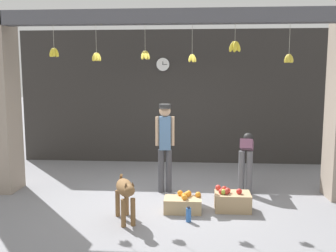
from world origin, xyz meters
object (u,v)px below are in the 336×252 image
(dog, at_px, (125,191))
(fruit_crate_apples, at_px, (232,201))
(shopkeeper, at_px, (165,141))
(wall_clock, at_px, (163,64))
(worker_stooping, at_px, (246,155))
(fruit_crate_oranges, at_px, (183,204))
(water_bottle, at_px, (189,215))

(dog, bearing_deg, fruit_crate_apples, 87.77)
(shopkeeper, height_order, wall_clock, wall_clock)
(fruit_crate_apples, bearing_deg, dog, -159.92)
(dog, relative_size, fruit_crate_apples, 1.44)
(worker_stooping, relative_size, wall_clock, 3.11)
(shopkeeper, height_order, fruit_crate_oranges, shopkeeper)
(water_bottle, relative_size, wall_clock, 0.69)
(dog, xyz_separation_m, fruit_crate_apples, (1.60, 0.59, -0.30))
(worker_stooping, distance_m, fruit_crate_apples, 1.23)
(shopkeeper, relative_size, water_bottle, 7.10)
(fruit_crate_apples, relative_size, wall_clock, 1.69)
(wall_clock, bearing_deg, fruit_crate_apples, -67.13)
(dog, bearing_deg, water_bottle, 71.13)
(dog, xyz_separation_m, wall_clock, (0.23, 3.84, 1.94))
(fruit_crate_oranges, relative_size, water_bottle, 2.54)
(worker_stooping, bearing_deg, dog, -128.68)
(fruit_crate_oranges, relative_size, wall_clock, 1.76)
(shopkeeper, xyz_separation_m, fruit_crate_oranges, (0.36, -0.98, -0.83))
(dog, distance_m, worker_stooping, 2.57)
(worker_stooping, bearing_deg, shopkeeper, -161.01)
(dog, xyz_separation_m, worker_stooping, (1.96, 1.64, 0.22))
(fruit_crate_apples, height_order, wall_clock, wall_clock)
(fruit_crate_oranges, distance_m, fruit_crate_apples, 0.78)
(fruit_crate_apples, xyz_separation_m, water_bottle, (-0.68, -0.53, -0.05))
(fruit_crate_apples, bearing_deg, wall_clock, 112.87)
(dog, height_order, fruit_crate_oranges, dog)
(dog, distance_m, fruit_crate_apples, 1.73)
(water_bottle, xyz_separation_m, wall_clock, (-0.69, 3.78, 2.29))
(dog, relative_size, wall_clock, 2.44)
(fruit_crate_oranges, height_order, fruit_crate_apples, fruit_crate_apples)
(dog, bearing_deg, wall_clock, 154.27)
(shopkeeper, distance_m, fruit_crate_apples, 1.63)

